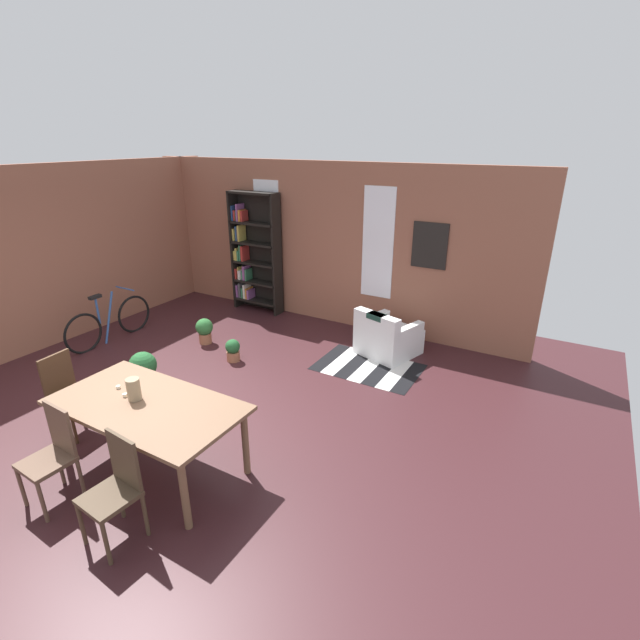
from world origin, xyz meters
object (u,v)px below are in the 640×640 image
Objects in this scene: vase_on_table at (134,389)px; dining_chair_head_left at (67,391)px; dining_chair_near_left at (53,452)px; bicycle_second at (110,322)px; bookshelf_tall at (253,254)px; dining_table at (147,410)px; potted_plant_corner at (205,330)px; potted_plant_window at (143,368)px; dining_chair_near_right at (116,486)px; armchair_white at (387,338)px; potted_plant_by_shelf at (233,350)px.

vase_on_table is 1.25m from dining_chair_head_left.
dining_chair_near_left is 0.58× the size of bicycle_second.
dining_table is at bearing -65.07° from bookshelf_tall.
bicycle_second reaches higher than dining_table.
dining_chair_head_left reaches higher than bicycle_second.
dining_chair_head_left is at bearing -81.69° from potted_plant_corner.
potted_plant_corner is 0.85× the size of potted_plant_window.
vase_on_table is (-0.16, -0.00, 0.19)m from dining_table.
armchair_white is (0.60, 4.46, -0.23)m from dining_chair_near_right.
dining_chair_near_right is at bearing -35.94° from bicycle_second.
dining_table is 0.86× the size of bookshelf_tall.
dining_chair_head_left is at bearing -122.76° from armchair_white.
potted_plant_by_shelf is at bearing 107.82° from vase_on_table.
dining_table is 4.54× the size of potted_plant_corner.
dining_chair_near_left is 1.87× the size of potted_plant_window.
potted_plant_corner is (-2.78, -1.13, -0.04)m from armchair_white.
dining_table is 2.54m from potted_plant_by_shelf.
dining_chair_near_right is 3.36m from potted_plant_by_shelf.
potted_plant_window is (-1.29, 1.10, -0.60)m from vase_on_table.
armchair_white is (2.40, 3.73, -0.23)m from dining_chair_head_left.
bicycle_second is at bearing 136.20° from dining_chair_near_left.
bicycle_second is at bearing -168.96° from potted_plant_by_shelf.
bookshelf_tall is 4.49× the size of potted_plant_window.
dining_chair_near_right is 4.51m from armchair_white.
dining_chair_near_right is at bearing -44.29° from potted_plant_window.
potted_plant_window is (-0.54, -1.22, 0.10)m from potted_plant_by_shelf.
dining_chair_near_left is 3.79m from bicycle_second.
bicycle_second is (-2.73, 2.62, -0.18)m from dining_chair_near_left.
potted_plant_corner is at bearing -157.92° from armchair_white.
bookshelf_tall reaches higher than bicycle_second.
vase_on_table reaches higher than dining_chair_near_right.
potted_plant_by_shelf is (-1.95, -1.40, -0.10)m from armchair_white.
bookshelf_tall is (-1.58, 5.08, 0.60)m from dining_chair_near_left.
dining_chair_near_right is 2.72× the size of potted_plant_by_shelf.
dining_chair_head_left is at bearing -46.06° from bicycle_second.
potted_plant_corner is (-0.38, 2.60, -0.27)m from dining_chair_head_left.
dining_table is 3.15m from potted_plant_corner.
potted_plant_corner reaches higher than potted_plant_by_shelf.
dining_table is 2.06× the size of dining_chair_head_left.
vase_on_table is 0.14× the size of bicycle_second.
dining_chair_near_left reaches higher than potted_plant_corner.
armchair_white is at bearing 82.32° from dining_chair_near_right.
potted_plant_corner is (-0.83, 0.27, 0.06)m from potted_plant_by_shelf.
potted_plant_by_shelf is (-0.90, 2.32, -0.51)m from dining_table.
dining_chair_head_left and dining_chair_near_right have the same top height.
bicycle_second is at bearing 155.76° from potted_plant_window.
vase_on_table reaches higher than dining_chair_head_left.
vase_on_table is at bearing -58.74° from potted_plant_corner.
vase_on_table is at bearing -31.96° from bicycle_second.
dining_chair_near_right is 2.65m from potted_plant_window.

